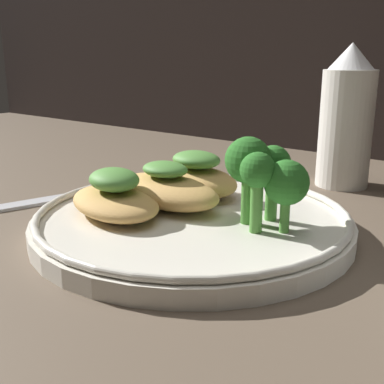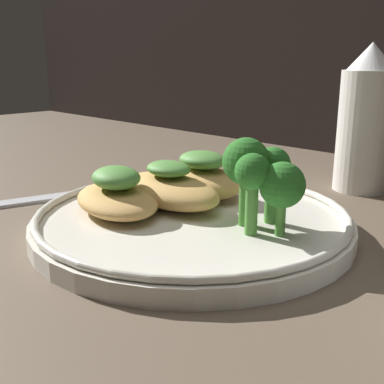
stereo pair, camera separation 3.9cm
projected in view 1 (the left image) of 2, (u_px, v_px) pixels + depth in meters
ground_plane at (192, 237)px, 39.68cm from camera, size 180.00×180.00×1.00cm
plate at (192, 220)px, 39.28cm from camera, size 25.80×25.80×2.00cm
grilled_meat_front at (115, 198)px, 39.02cm from camera, size 11.25×8.94×3.86cm
grilled_meat_middle at (165, 189)px, 41.38cm from camera, size 11.56×6.90×3.89cm
grilled_meat_back at (196, 178)px, 44.16cm from camera, size 8.85×6.86×4.23cm
broccoli_bunch at (265, 171)px, 35.59cm from camera, size 6.68×5.55×6.78cm
sauce_bottle at (346, 120)px, 51.75cm from camera, size 5.66×5.66×15.30cm
fork at (53, 198)px, 47.85cm from camera, size 6.94×18.57×0.60cm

